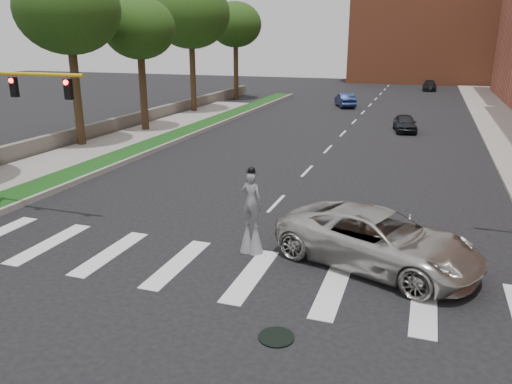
# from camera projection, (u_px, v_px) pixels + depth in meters

# --- Properties ---
(ground_plane) EXTENTS (160.00, 160.00, 0.00)m
(ground_plane) POSITION_uv_depth(u_px,v_px,m) (200.00, 283.00, 15.07)
(ground_plane) COLOR black
(ground_plane) RESTS_ON ground
(grass_median) EXTENTS (2.00, 60.00, 0.25)m
(grass_median) POSITION_uv_depth(u_px,v_px,m) (173.00, 137.00, 36.66)
(grass_median) COLOR #113D12
(grass_median) RESTS_ON ground
(median_curb) EXTENTS (0.20, 60.00, 0.28)m
(median_curb) POSITION_uv_depth(u_px,v_px,m) (186.00, 137.00, 36.33)
(median_curb) COLOR gray
(median_curb) RESTS_ON ground
(sidewalk_left) EXTENTS (4.00, 60.00, 0.18)m
(sidewalk_left) POSITION_uv_depth(u_px,v_px,m) (44.00, 166.00, 28.56)
(sidewalk_left) COLOR gray
(sidewalk_left) RESTS_ON ground
(stone_wall) EXTENTS (0.50, 56.00, 1.10)m
(stone_wall) POSITION_uv_depth(u_px,v_px,m) (124.00, 123.00, 40.04)
(stone_wall) COLOR #5F5851
(stone_wall) RESTS_ON ground
(manhole) EXTENTS (0.90, 0.90, 0.04)m
(manhole) POSITION_uv_depth(u_px,v_px,m) (276.00, 337.00, 12.33)
(manhole) COLOR black
(manhole) RESTS_ON ground
(building_backdrop) EXTENTS (26.00, 14.00, 18.00)m
(building_backdrop) POSITION_uv_depth(u_px,v_px,m) (436.00, 25.00, 81.02)
(building_backdrop) COLOR #BC5F3B
(building_backdrop) RESTS_ON ground
(traffic_signal) EXTENTS (5.30, 0.23, 6.20)m
(traffic_signal) POSITION_uv_depth(u_px,v_px,m) (2.00, 116.00, 19.57)
(traffic_signal) COLOR black
(traffic_signal) RESTS_ON ground
(stilt_performer) EXTENTS (0.84, 0.57, 3.05)m
(stilt_performer) POSITION_uv_depth(u_px,v_px,m) (252.00, 218.00, 16.90)
(stilt_performer) COLOR #372616
(stilt_performer) RESTS_ON ground
(suv_crossing) EXTENTS (7.21, 5.14, 1.83)m
(suv_crossing) POSITION_uv_depth(u_px,v_px,m) (378.00, 239.00, 15.99)
(suv_crossing) COLOR #B5B3AB
(suv_crossing) RESTS_ON ground
(car_near) EXTENTS (2.22, 4.10, 1.33)m
(car_near) POSITION_uv_depth(u_px,v_px,m) (405.00, 123.00, 39.19)
(car_near) COLOR black
(car_near) RESTS_ON ground
(car_mid) EXTENTS (2.98, 4.63, 1.44)m
(car_mid) POSITION_uv_depth(u_px,v_px,m) (345.00, 100.00, 53.13)
(car_mid) COLOR #16244E
(car_mid) RESTS_ON ground
(car_far) EXTENTS (1.90, 4.58, 1.32)m
(car_far) POSITION_uv_depth(u_px,v_px,m) (430.00, 86.00, 69.55)
(car_far) COLOR black
(car_far) RESTS_ON ground
(tree_2) EXTENTS (6.57, 6.57, 11.59)m
(tree_2) POSITION_uv_depth(u_px,v_px,m) (68.00, 10.00, 31.39)
(tree_2) COLOR #372616
(tree_2) RESTS_ON ground
(tree_3) EXTENTS (5.40, 5.40, 10.08)m
(tree_3) POSITION_uv_depth(u_px,v_px,m) (139.00, 29.00, 37.19)
(tree_3) COLOR #372616
(tree_3) RESTS_ON ground
(tree_4) EXTENTS (7.43, 7.43, 12.35)m
(tree_4) POSITION_uv_depth(u_px,v_px,m) (191.00, 15.00, 46.74)
(tree_4) COLOR #372616
(tree_4) RESTS_ON ground
(tree_5) EXTENTS (6.01, 6.01, 11.08)m
(tree_5) POSITION_uv_depth(u_px,v_px,m) (235.00, 25.00, 57.38)
(tree_5) COLOR #372616
(tree_5) RESTS_ON ground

